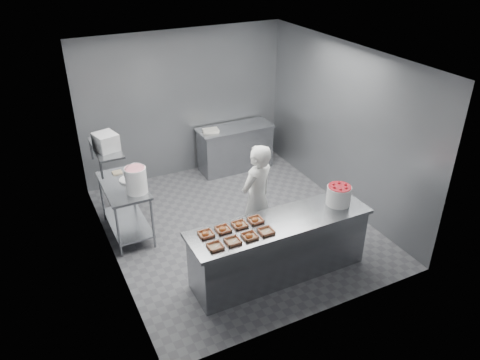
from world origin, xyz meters
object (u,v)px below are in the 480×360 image
tray_6 (239,224)px  appliance (106,142)px  tray_2 (250,236)px  worker (257,199)px  strawberry_tub (339,195)px  service_counter (279,248)px  tray_7 (255,220)px  glaze_bucket (136,180)px  tray_3 (266,231)px  tray_4 (206,234)px  back_counter (235,148)px  tray_0 (215,246)px  tray_1 (233,241)px  tray_5 (223,229)px  prep_table (125,201)px

tray_6 → appliance: bearing=126.7°
tray_2 → worker: size_ratio=0.11×
tray_6 → strawberry_tub: size_ratio=0.54×
service_counter → appliance: (-1.82, 1.85, 1.23)m
tray_7 → glaze_bucket: bearing=129.0°
tray_3 → strawberry_tub: 1.28m
tray_7 → tray_2: bearing=-129.7°
tray_4 → glaze_bucket: bearing=108.0°
back_counter → appliance: 3.30m
glaze_bucket → appliance: bearing=143.9°
tray_2 → worker: bearing=56.6°
appliance → tray_2: bearing=-71.4°
tray_0 → tray_1: (0.24, 0.00, 0.00)m
tray_1 → appliance: bearing=117.4°
tray_5 → appliance: (-1.03, 1.71, 0.76)m
tray_1 → service_counter: bearing=10.4°
tray_0 → strawberry_tub: strawberry_tub is taller
back_counter → tray_7: 3.37m
tray_4 → tray_7: (0.72, 0.00, 0.00)m
tray_4 → tray_5: same height
tray_4 → tray_6: 0.48m
prep_table → appliance: bearing=-149.8°
tray_2 → tray_3: (0.24, 0.00, -0.00)m
prep_table → back_counter: 2.87m
strawberry_tub → glaze_bucket: (-2.47, 1.61, 0.06)m
tray_0 → appliance: 2.28m
tray_5 → tray_6: size_ratio=1.00×
prep_table → service_counter: bearing=-49.8°
prep_table → tray_6: (1.10, -1.81, 0.33)m
strawberry_tub → tray_5: bearing=175.8°
tray_5 → glaze_bucket: bearing=116.0°
tray_6 → tray_1: bearing=-129.4°
tray_2 → tray_7: (0.24, 0.29, 0.00)m
prep_table → tray_1: (0.86, -2.09, 0.33)m
tray_3 → glaze_bucket: glaze_bucket is taller
tray_2 → worker: 1.04m
tray_2 → appliance: appliance is taller
tray_3 → tray_4: tray_4 is taller
service_counter → tray_2: size_ratio=13.88×
tray_3 → tray_7: 0.29m
tray_3 → tray_0: bearing=180.0°
service_counter → appliance: bearing=134.5°
tray_2 → strawberry_tub: size_ratio=0.54×
tray_0 → tray_6: bearing=31.2°
tray_3 → worker: worker is taller
tray_4 → tray_3: bearing=-21.8°
back_counter → tray_2: size_ratio=8.01×
prep_table → worker: worker is taller
tray_3 → tray_7: tray_7 is taller
tray_0 → tray_6: (0.48, 0.29, 0.00)m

